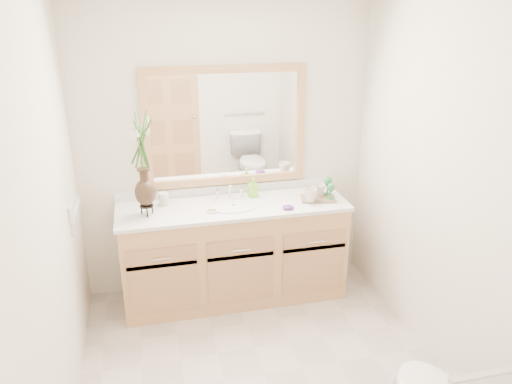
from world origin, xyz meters
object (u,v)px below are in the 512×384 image
object	(u,v)px
tumbler	(164,199)
tray	(318,199)
flower_vase	(142,149)
soap_bottle	(253,188)

from	to	relation	value
tumbler	tray	bearing A→B (deg)	-7.94
flower_vase	soap_bottle	distance (m)	0.99
flower_vase	tray	bearing A→B (deg)	-0.11
flower_vase	tray	xyz separation A→B (m)	(1.38, -0.00, -0.51)
tumbler	tray	world-z (taller)	tumbler
flower_vase	tumbler	world-z (taller)	flower_vase
tumbler	tray	distance (m)	1.25
soap_bottle	tumbler	bearing A→B (deg)	178.43
tumbler	soap_bottle	size ratio (longest dim) A/B	0.68
flower_vase	tumbler	size ratio (longest dim) A/B	7.62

